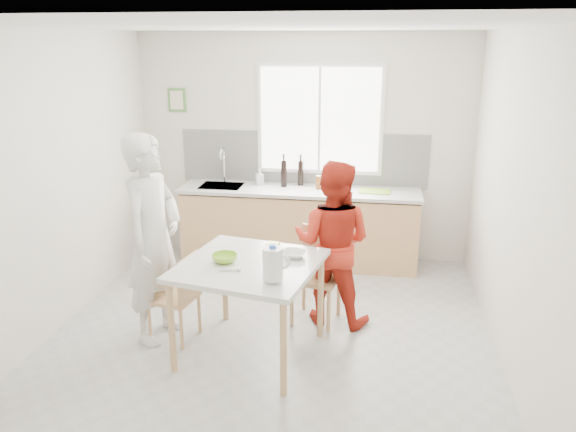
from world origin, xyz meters
name	(u,v)px	position (x,y,z in m)	size (l,w,h in m)	color
ground	(269,342)	(0.00, 0.00, 0.00)	(4.50, 4.50, 0.00)	#B7B7B2
room_shell	(267,163)	(0.00, 0.00, 1.64)	(4.50, 4.50, 4.50)	silver
window	(320,120)	(0.20, 2.23, 1.70)	(1.50, 0.06, 1.30)	white
backsplash	(303,158)	(0.00, 2.24, 1.23)	(3.00, 0.02, 0.65)	white
picture_frame	(177,100)	(-1.55, 2.23, 1.90)	(0.22, 0.03, 0.28)	#518E40
kitchen_counter	(299,229)	(0.00, 1.95, 0.42)	(2.84, 0.64, 1.37)	tan
dining_table	(250,273)	(-0.12, -0.20, 0.75)	(1.28, 1.28, 0.84)	silver
chair_left	(179,294)	(-0.79, -0.07, 0.45)	(0.44, 0.44, 0.81)	tan
chair_far	(318,270)	(0.38, 0.54, 0.50)	(0.49, 0.49, 0.91)	tan
person_white	(153,239)	(-1.01, -0.02, 0.93)	(0.68, 0.45, 1.87)	silver
person_red	(332,243)	(0.51, 0.52, 0.79)	(0.76, 0.60, 1.57)	red
bowl_green	(225,258)	(-0.32, -0.21, 0.87)	(0.21, 0.21, 0.07)	#8AC52D
bowl_white	(294,254)	(0.23, -0.01, 0.86)	(0.21, 0.21, 0.05)	silver
milk_jug	(273,263)	(0.15, -0.53, 0.99)	(0.22, 0.16, 0.28)	white
green_box	(273,248)	(0.04, 0.06, 0.88)	(0.10, 0.10, 0.09)	#B4D831
spoon	(229,270)	(-0.24, -0.40, 0.85)	(0.01, 0.01, 0.16)	#A5A5AA
cutting_board	(375,191)	(0.88, 1.96, 0.93)	(0.35, 0.25, 0.01)	#82B82A
wine_bottle_a	(284,173)	(-0.20, 2.03, 1.08)	(0.07, 0.07, 0.32)	black
wine_bottle_b	(301,173)	(-0.01, 2.13, 1.07)	(0.07, 0.07, 0.30)	black
jar_amber	(318,182)	(0.22, 1.98, 1.00)	(0.06, 0.06, 0.16)	brown
soap_bottle	(260,177)	(-0.51, 2.09, 1.02)	(0.09, 0.09, 0.19)	#999999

